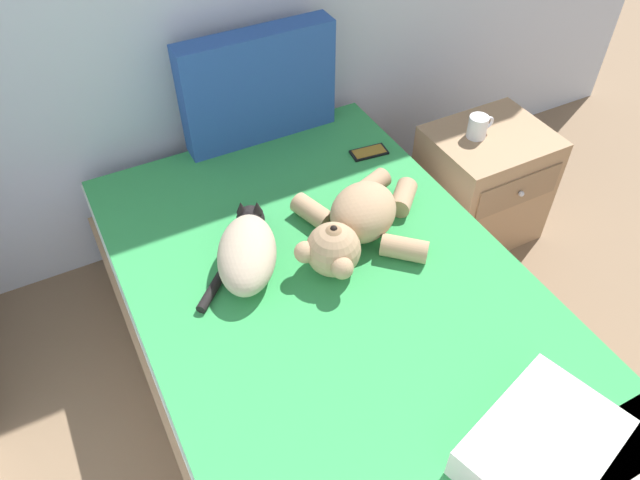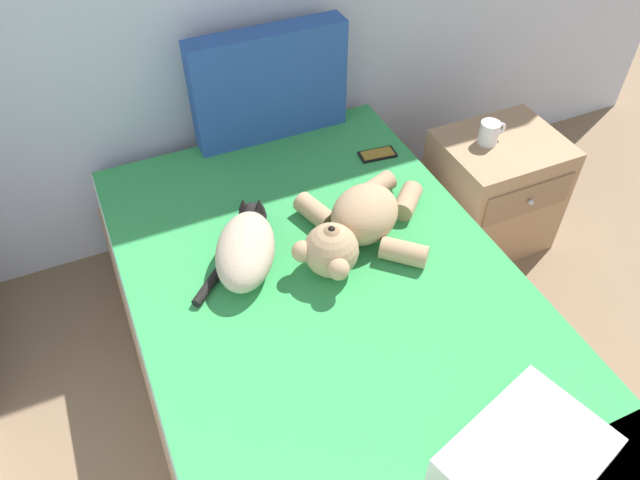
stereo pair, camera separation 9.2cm
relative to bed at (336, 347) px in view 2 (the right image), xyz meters
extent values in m
cube|color=#9E7A56|center=(0.00, 0.00, -0.10)|extent=(1.26, 2.01, 0.31)
cube|color=white|center=(0.00, 0.00, 0.15)|extent=(1.22, 1.95, 0.19)
cube|color=green|center=(0.00, 0.06, 0.25)|extent=(1.21, 1.81, 0.02)
cube|color=#264C99|center=(0.14, 0.93, 0.49)|extent=(0.63, 0.11, 0.45)
ellipsoid|color=tan|center=(-0.21, 0.25, 0.34)|extent=(0.32, 0.39, 0.15)
sphere|color=black|center=(-0.13, 0.42, 0.31)|extent=(0.10, 0.10, 0.10)
cone|color=black|center=(-0.15, 0.43, 0.37)|extent=(0.04, 0.04, 0.04)
cone|color=black|center=(-0.10, 0.41, 0.37)|extent=(0.04, 0.04, 0.04)
cylinder|color=black|center=(-0.36, 0.21, 0.28)|extent=(0.14, 0.13, 0.03)
ellipsoid|color=black|center=(-0.14, 0.32, 0.28)|extent=(0.09, 0.11, 0.04)
ellipsoid|color=tan|center=(0.21, 0.24, 0.35)|extent=(0.34, 0.32, 0.18)
sphere|color=tan|center=(0.04, 0.13, 0.35)|extent=(0.18, 0.18, 0.18)
sphere|color=#8E6B49|center=(0.04, 0.13, 0.41)|extent=(0.07, 0.07, 0.07)
sphere|color=black|center=(0.04, 0.13, 0.44)|extent=(0.02, 0.02, 0.02)
sphere|color=tan|center=(0.02, 0.03, 0.36)|extent=(0.07, 0.07, 0.07)
sphere|color=tan|center=(-0.05, 0.15, 0.36)|extent=(0.07, 0.07, 0.07)
cylinder|color=tan|center=(0.27, 0.06, 0.30)|extent=(0.17, 0.16, 0.08)
cylinder|color=tan|center=(0.41, 0.28, 0.30)|extent=(0.16, 0.15, 0.08)
cylinder|color=tan|center=(0.08, 0.36, 0.30)|extent=(0.12, 0.17, 0.08)
cylinder|color=tan|center=(0.34, 0.39, 0.30)|extent=(0.16, 0.12, 0.08)
cube|color=black|center=(0.47, 0.61, 0.27)|extent=(0.15, 0.09, 0.01)
cube|color=olive|center=(0.47, 0.61, 0.27)|extent=(0.14, 0.07, 0.00)
cube|color=white|center=(0.18, -0.69, 0.32)|extent=(0.46, 0.38, 0.11)
cube|color=#9E7A56|center=(0.98, 0.46, 0.01)|extent=(0.50, 0.41, 0.53)
cube|color=#866849|center=(0.98, 0.25, 0.13)|extent=(0.42, 0.01, 0.15)
sphere|color=#B2B2B7|center=(0.98, 0.24, 0.13)|extent=(0.02, 0.02, 0.02)
cylinder|color=silver|center=(0.91, 0.49, 0.32)|extent=(0.08, 0.08, 0.09)
torus|color=silver|center=(0.96, 0.49, 0.33)|extent=(0.06, 0.01, 0.06)
camera|label=1|loc=(-0.63, -1.05, 1.74)|focal=33.88mm
camera|label=2|loc=(-0.54, -1.09, 1.74)|focal=33.88mm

